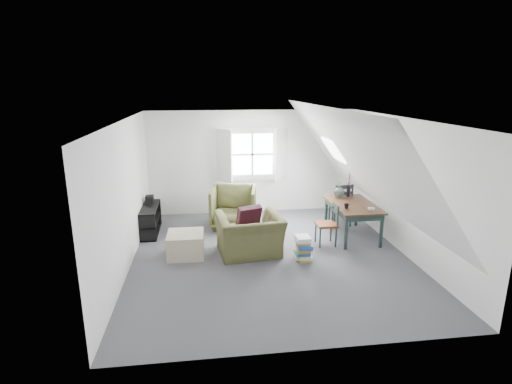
{
  "coord_description": "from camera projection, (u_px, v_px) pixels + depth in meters",
  "views": [
    {
      "loc": [
        -1.16,
        -6.75,
        3.06
      ],
      "look_at": [
        -0.19,
        0.6,
        1.08
      ],
      "focal_mm": 28.0,
      "sensor_mm": 36.0,
      "label": 1
    }
  ],
  "objects": [
    {
      "name": "dining_chair_far",
      "position": [
        341.0,
        203.0,
        8.93
      ],
      "size": [
        0.46,
        0.46,
        0.97
      ],
      "rotation": [
        0.0,
        0.0,
        2.85
      ],
      "color": "maroon",
      "rests_on": "floor"
    },
    {
      "name": "slope_right",
      "position": [
        356.0,
        160.0,
        7.14
      ],
      "size": [
        3.19,
        5.5,
        4.48
      ],
      "primitive_type": "plane",
      "rotation": [
        0.0,
        -2.19,
        0.0
      ],
      "color": "white",
      "rests_on": "wall_right"
    },
    {
      "name": "wall_right",
      "position": [
        404.0,
        186.0,
        7.39
      ],
      "size": [
        0.0,
        5.5,
        5.5
      ],
      "primitive_type": "plane",
      "rotation": [
        1.57,
        0.0,
        -1.57
      ],
      "color": "white",
      "rests_on": "ground"
    },
    {
      "name": "electronics_box",
      "position": [
        150.0,
        200.0,
        8.66
      ],
      "size": [
        0.16,
        0.22,
        0.18
      ],
      "primitive_type": "cube",
      "rotation": [
        0.0,
        0.0,
        0.0
      ],
      "color": "black",
      "rests_on": "media_shelf"
    },
    {
      "name": "wall_left",
      "position": [
        126.0,
        196.0,
        6.76
      ],
      "size": [
        0.0,
        5.5,
        5.5
      ],
      "primitive_type": "plane",
      "rotation": [
        1.57,
        0.0,
        1.57
      ],
      "color": "white",
      "rests_on": "ground"
    },
    {
      "name": "dining_chair_near",
      "position": [
        328.0,
        224.0,
        7.83
      ],
      "size": [
        0.39,
        0.39,
        0.84
      ],
      "rotation": [
        0.0,
        0.0,
        -1.86
      ],
      "color": "maroon",
      "rests_on": "floor"
    },
    {
      "name": "magazine_stack",
      "position": [
        303.0,
        248.0,
        7.19
      ],
      "size": [
        0.33,
        0.39,
        0.44
      ],
      "rotation": [
        0.0,
        0.0,
        0.05
      ],
      "color": "#B29933",
      "rests_on": "floor"
    },
    {
      "name": "media_shelf",
      "position": [
        149.0,
        221.0,
        8.48
      ],
      "size": [
        0.38,
        1.14,
        0.58
      ],
      "rotation": [
        0.0,
        0.0,
        -0.06
      ],
      "color": "black",
      "rests_on": "floor"
    },
    {
      "name": "wall_back",
      "position": [
        252.0,
        162.0,
        9.71
      ],
      "size": [
        5.0,
        0.0,
        5.0
      ],
      "primitive_type": "plane",
      "rotation": [
        1.57,
        0.0,
        0.0
      ],
      "color": "white",
      "rests_on": "ground"
    },
    {
      "name": "ottoman",
      "position": [
        186.0,
        244.0,
        7.37
      ],
      "size": [
        0.67,
        0.67,
        0.44
      ],
      "primitive_type": "cube",
      "rotation": [
        0.0,
        0.0,
        -0.02
      ],
      "color": "#B3A78A",
      "rests_on": "floor"
    },
    {
      "name": "skylight",
      "position": [
        333.0,
        150.0,
        8.39
      ],
      "size": [
        0.35,
        0.75,
        0.47
      ],
      "primitive_type": "cube",
      "rotation": [
        0.0,
        0.95,
        0.0
      ],
      "color": "white",
      "rests_on": "slope_right"
    },
    {
      "name": "wall_front",
      "position": [
        312.0,
        254.0,
        4.44
      ],
      "size": [
        5.0,
        0.0,
        5.0
      ],
      "primitive_type": "plane",
      "rotation": [
        -1.57,
        0.0,
        0.0
      ],
      "color": "white",
      "rests_on": "ground"
    },
    {
      "name": "throw_pillow",
      "position": [
        249.0,
        217.0,
        7.47
      ],
      "size": [
        0.51,
        0.39,
        0.47
      ],
      "primitive_type": "cube",
      "rotation": [
        0.31,
        0.0,
        0.34
      ],
      "color": "#370F20",
      "rests_on": "armchair_near"
    },
    {
      "name": "armchair_far",
      "position": [
        234.0,
        226.0,
        8.97
      ],
      "size": [
        1.11,
        1.14,
        0.9
      ],
      "primitive_type": "imported",
      "rotation": [
        0.0,
        0.0,
        -0.17
      ],
      "color": "#4A4B28",
      "rests_on": "floor"
    },
    {
      "name": "armchair_near",
      "position": [
        250.0,
        254.0,
        7.5
      ],
      "size": [
        1.27,
        1.14,
        0.76
      ],
      "primitive_type": "imported",
      "rotation": [
        0.0,
        0.0,
        3.25
      ],
      "color": "#4A4B28",
      "rests_on": "floor"
    },
    {
      "name": "ceiling",
      "position": [
        272.0,
        120.0,
        6.75
      ],
      "size": [
        5.5,
        5.5,
        0.0
      ],
      "primitive_type": "plane",
      "rotation": [
        3.14,
        0.0,
        0.0
      ],
      "color": "white",
      "rests_on": "wall_back"
    },
    {
      "name": "floor",
      "position": [
        270.0,
        256.0,
        7.4
      ],
      "size": [
        5.5,
        5.5,
        0.0
      ],
      "primitive_type": "plane",
      "color": "#49494E",
      "rests_on": "ground"
    },
    {
      "name": "dormer_window",
      "position": [
        252.0,
        155.0,
        9.59
      ],
      "size": [
        1.71,
        0.35,
        1.3
      ],
      "color": "white",
      "rests_on": "wall_back"
    },
    {
      "name": "dining_table",
      "position": [
        353.0,
        208.0,
        8.19
      ],
      "size": [
        0.86,
        1.43,
        0.72
      ],
      "rotation": [
        0.0,
        0.0,
        -0.06
      ],
      "color": "#331D0F",
      "rests_on": "floor"
    },
    {
      "name": "cup",
      "position": [
        346.0,
        209.0,
        7.85
      ],
      "size": [
        0.12,
        0.12,
        0.09
      ],
      "primitive_type": "imported",
      "rotation": [
        0.0,
        0.0,
        -0.21
      ],
      "color": "black",
      "rests_on": "dining_table"
    },
    {
      "name": "demijohn",
      "position": [
        339.0,
        192.0,
        8.55
      ],
      "size": [
        0.23,
        0.23,
        0.32
      ],
      "rotation": [
        0.0,
        0.0,
        0.2
      ],
      "color": "silver",
      "rests_on": "dining_table"
    },
    {
      "name": "paper_box",
      "position": [
        371.0,
        209.0,
        7.76
      ],
      "size": [
        0.14,
        0.11,
        0.04
      ],
      "primitive_type": "cube",
      "rotation": [
        0.0,
        0.0,
        -0.23
      ],
      "color": "white",
      "rests_on": "dining_table"
    },
    {
      "name": "vase_twigs",
      "position": [
        349.0,
        190.0,
        8.67
      ],
      "size": [
        0.08,
        0.09,
        0.63
      ],
      "rotation": [
        0.0,
        0.0,
        -0.17
      ],
      "color": "black",
      "rests_on": "dining_table"
    },
    {
      "name": "slope_left",
      "position": [
        181.0,
        164.0,
        6.74
      ],
      "size": [
        3.19,
        5.5,
        4.48
      ],
      "primitive_type": "plane",
      "rotation": [
        0.0,
        2.19,
        0.0
      ],
      "color": "white",
      "rests_on": "wall_left"
    }
  ]
}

